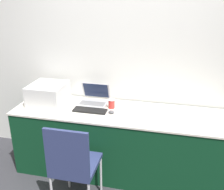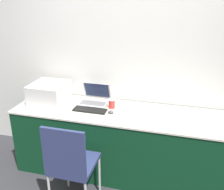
{
  "view_description": "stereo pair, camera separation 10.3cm",
  "coord_description": "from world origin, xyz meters",
  "px_view_note": "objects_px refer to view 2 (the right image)",
  "views": [
    {
      "loc": [
        0.51,
        -2.29,
        2.05
      ],
      "look_at": [
        -0.11,
        0.36,
        0.98
      ],
      "focal_mm": 42.0,
      "sensor_mm": 36.0,
      "label": 1
    },
    {
      "loc": [
        0.61,
        -2.26,
        2.05
      ],
      "look_at": [
        -0.11,
        0.36,
        0.98
      ],
      "focal_mm": 42.0,
      "sensor_mm": 36.0,
      "label": 2
    }
  ],
  "objects_px": {
    "printer": "(49,92)",
    "chair": "(71,161)",
    "laptop_left": "(95,99)",
    "external_keyboard": "(90,110)",
    "mouse": "(111,112)",
    "coffee_cup": "(112,104)"
  },
  "relations": [
    {
      "from": "printer",
      "to": "chair",
      "type": "distance_m",
      "value": 1.02
    },
    {
      "from": "laptop_left",
      "to": "external_keyboard",
      "type": "height_order",
      "value": "laptop_left"
    },
    {
      "from": "printer",
      "to": "chair",
      "type": "height_order",
      "value": "printer"
    },
    {
      "from": "laptop_left",
      "to": "chair",
      "type": "height_order",
      "value": "laptop_left"
    },
    {
      "from": "external_keyboard",
      "to": "mouse",
      "type": "height_order",
      "value": "mouse"
    },
    {
      "from": "printer",
      "to": "chair",
      "type": "xyz_separation_m",
      "value": [
        0.59,
        -0.75,
        -0.36
      ]
    },
    {
      "from": "laptop_left",
      "to": "coffee_cup",
      "type": "xyz_separation_m",
      "value": [
        0.24,
        -0.1,
        0.0
      ]
    },
    {
      "from": "laptop_left",
      "to": "external_keyboard",
      "type": "distance_m",
      "value": 0.25
    },
    {
      "from": "printer",
      "to": "external_keyboard",
      "type": "relative_size",
      "value": 1.11
    },
    {
      "from": "external_keyboard",
      "to": "coffee_cup",
      "type": "distance_m",
      "value": 0.26
    },
    {
      "from": "laptop_left",
      "to": "chair",
      "type": "xyz_separation_m",
      "value": [
        0.06,
        -0.88,
        -0.28
      ]
    },
    {
      "from": "coffee_cup",
      "to": "mouse",
      "type": "height_order",
      "value": "coffee_cup"
    },
    {
      "from": "coffee_cup",
      "to": "mouse",
      "type": "bearing_deg",
      "value": -77.97
    },
    {
      "from": "printer",
      "to": "coffee_cup",
      "type": "relative_size",
      "value": 3.96
    },
    {
      "from": "laptop_left",
      "to": "coffee_cup",
      "type": "relative_size",
      "value": 3.21
    },
    {
      "from": "printer",
      "to": "laptop_left",
      "type": "xyz_separation_m",
      "value": [
        0.53,
        0.13,
        -0.08
      ]
    },
    {
      "from": "laptop_left",
      "to": "chair",
      "type": "distance_m",
      "value": 0.93
    },
    {
      "from": "external_keyboard",
      "to": "mouse",
      "type": "xyz_separation_m",
      "value": [
        0.25,
        -0.01,
        0.01
      ]
    },
    {
      "from": "printer",
      "to": "mouse",
      "type": "height_order",
      "value": "printer"
    },
    {
      "from": "external_keyboard",
      "to": "laptop_left",
      "type": "bearing_deg",
      "value": 96.06
    },
    {
      "from": "external_keyboard",
      "to": "mouse",
      "type": "relative_size",
      "value": 5.78
    },
    {
      "from": "mouse",
      "to": "printer",
      "type": "bearing_deg",
      "value": 171.74
    }
  ]
}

